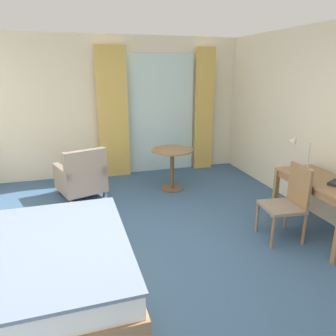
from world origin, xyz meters
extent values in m
cube|color=#38567A|center=(0.00, 0.00, -0.05)|extent=(5.79, 7.01, 0.10)
cube|color=beige|center=(0.00, 3.24, 1.33)|extent=(5.39, 0.12, 2.66)
cube|color=silver|center=(0.94, 3.16, 1.17)|extent=(1.43, 0.02, 2.34)
cube|color=tan|center=(0.00, 3.06, 1.23)|extent=(0.58, 0.10, 2.46)
cube|color=tan|center=(1.87, 3.06, 1.23)|extent=(0.38, 0.10, 2.46)
cube|color=olive|center=(-1.34, -0.31, 0.14)|extent=(2.07, 1.90, 0.28)
cube|color=white|center=(-1.34, -0.31, 0.39)|extent=(2.01, 1.84, 0.22)
cube|color=slate|center=(-1.00, -0.30, 0.52)|extent=(1.38, 1.87, 0.03)
cube|color=olive|center=(2.17, -0.09, 0.73)|extent=(0.61, 1.26, 0.04)
cube|color=olive|center=(2.17, -0.09, 0.67)|extent=(0.57, 1.20, 0.08)
cube|color=olive|center=(2.45, 0.50, 0.36)|extent=(0.06, 0.06, 0.71)
cube|color=olive|center=(1.93, 0.52, 0.36)|extent=(0.06, 0.06, 0.71)
cube|color=gray|center=(1.65, -0.01, 0.42)|extent=(0.49, 0.50, 0.04)
cube|color=olive|center=(1.85, -0.03, 0.69)|extent=(0.08, 0.43, 0.50)
cylinder|color=olive|center=(1.47, 0.22, 0.20)|extent=(0.04, 0.04, 0.40)
cylinder|color=olive|center=(1.42, -0.20, 0.20)|extent=(0.04, 0.04, 0.40)
cylinder|color=olive|center=(1.87, 0.17, 0.20)|extent=(0.04, 0.04, 0.40)
cylinder|color=olive|center=(1.83, -0.24, 0.20)|extent=(0.04, 0.04, 0.40)
cylinder|color=#B7B2A8|center=(2.21, 0.29, 0.76)|extent=(0.16, 0.16, 0.02)
cylinder|color=#B7B2A8|center=(2.21, 0.29, 0.95)|extent=(0.02, 0.02, 0.36)
cone|color=#B7B2A8|center=(2.07, 0.43, 1.15)|extent=(0.13, 0.12, 0.14)
cube|color=gray|center=(-0.70, 2.18, 0.24)|extent=(0.88, 0.90, 0.28)
cube|color=gray|center=(-0.61, 1.89, 0.61)|extent=(0.68, 0.33, 0.47)
cube|color=gray|center=(-0.43, 2.27, 0.46)|extent=(0.33, 0.71, 0.16)
cube|color=gray|center=(-0.98, 2.08, 0.46)|extent=(0.33, 0.71, 0.16)
cylinder|color=#4C3D2D|center=(-0.54, 2.55, 0.05)|extent=(0.04, 0.04, 0.10)
cylinder|color=#4C3D2D|center=(-1.06, 2.37, 0.05)|extent=(0.04, 0.04, 0.10)
cylinder|color=#4C3D2D|center=(-0.34, 1.98, 0.05)|extent=(0.04, 0.04, 0.10)
cylinder|color=#4C3D2D|center=(-0.87, 1.80, 0.05)|extent=(0.04, 0.04, 0.10)
cylinder|color=olive|center=(0.85, 2.00, 0.71)|extent=(0.72, 0.72, 0.03)
cylinder|color=brown|center=(0.85, 2.00, 0.35)|extent=(0.07, 0.07, 0.70)
cylinder|color=brown|center=(0.85, 2.00, 0.01)|extent=(0.40, 0.40, 0.02)
camera|label=1|loc=(-0.71, -3.05, 2.05)|focal=33.90mm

